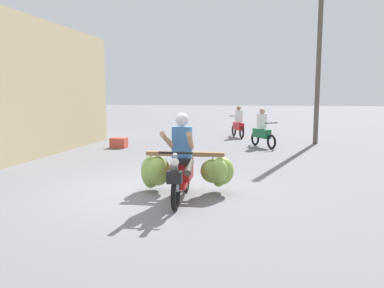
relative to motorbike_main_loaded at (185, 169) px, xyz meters
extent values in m
plane|color=slate|center=(-0.63, 0.05, -0.50)|extent=(120.00, 120.00, 0.00)
torus|color=black|center=(0.06, -1.02, -0.22)|extent=(0.11, 0.56, 0.56)
torus|color=black|center=(-0.01, 0.18, -0.22)|extent=(0.11, 0.56, 0.56)
cube|color=red|center=(0.03, -0.52, -0.18)|extent=(0.27, 0.57, 0.08)
cube|color=red|center=(0.01, -0.12, 0.00)|extent=(0.32, 0.66, 0.36)
cube|color=black|center=(0.01, -0.20, 0.22)|extent=(0.30, 0.61, 0.10)
cylinder|color=gray|center=(0.06, -0.96, 0.12)|extent=(0.09, 0.29, 0.69)
cylinder|color=black|center=(0.06, -1.00, 0.46)|extent=(0.56, 0.07, 0.04)
sphere|color=silver|center=(0.07, -1.07, 0.32)|extent=(0.14, 0.14, 0.14)
cube|color=black|center=(0.07, -1.11, 0.08)|extent=(0.25, 0.17, 0.20)
cube|color=red|center=(0.06, -1.02, 0.08)|extent=(0.12, 0.29, 0.04)
cube|color=olive|center=(0.00, 0.03, 0.28)|extent=(1.50, 0.19, 0.08)
cube|color=olive|center=(-0.01, 0.21, 0.25)|extent=(1.35, 0.16, 0.06)
ellipsoid|color=#84A747|center=(0.65, -0.01, -0.02)|extent=(0.36, 0.33, 0.45)
cylinder|color=#998459|center=(0.65, -0.01, 0.23)|extent=(0.02, 0.02, 0.11)
ellipsoid|color=#8CAF4E|center=(-0.65, 0.27, -0.09)|extent=(0.57, 0.54, 0.52)
cylinder|color=#998459|center=(-0.65, 0.27, 0.21)|extent=(0.02, 0.02, 0.15)
ellipsoid|color=#7FA241|center=(0.61, 0.35, -0.11)|extent=(0.39, 0.36, 0.59)
cylinder|color=#998459|center=(0.61, 0.35, 0.22)|extent=(0.02, 0.02, 0.14)
ellipsoid|color=#85A948|center=(-0.53, 0.02, -0.07)|extent=(0.51, 0.47, 0.57)
cylinder|color=#998459|center=(-0.53, 0.02, 0.24)|extent=(0.02, 0.02, 0.10)
ellipsoid|color=#7DA040|center=(0.52, 0.09, -0.04)|extent=(0.48, 0.43, 0.46)
cylinder|color=#998459|center=(0.52, 0.09, 0.22)|extent=(0.02, 0.02, 0.13)
ellipsoid|color=#7EA241|center=(0.69, 0.18, -0.05)|extent=(0.51, 0.47, 0.54)
cylinder|color=#998459|center=(0.69, 0.18, 0.24)|extent=(0.02, 0.02, 0.10)
ellipsoid|color=#88AC4B|center=(-0.71, 0.09, -0.11)|extent=(0.41, 0.38, 0.63)
cylinder|color=#998459|center=(-0.71, 0.09, 0.23)|extent=(0.02, 0.02, 0.12)
cube|color=#386699|center=(0.02, -0.32, 0.55)|extent=(0.35, 0.24, 0.56)
sphere|color=silver|center=(0.02, -0.34, 0.96)|extent=(0.24, 0.24, 0.24)
cylinder|color=tan|center=(0.23, -0.64, 0.61)|extent=(0.19, 0.72, 0.39)
cylinder|color=tan|center=(-0.16, -0.67, 0.61)|extent=(0.10, 0.72, 0.39)
cylinder|color=#4C4238|center=(0.17, -0.43, 0.12)|extent=(0.16, 0.45, 0.27)
cylinder|color=#4C4238|center=(-0.11, -0.44, 0.12)|extent=(0.16, 0.45, 0.27)
torus|color=black|center=(0.06, 10.57, -0.24)|extent=(0.27, 0.51, 0.52)
torus|color=black|center=(0.48, 9.55, -0.24)|extent=(0.27, 0.51, 0.52)
cube|color=red|center=(0.31, 9.97, 0.00)|extent=(0.57, 0.92, 0.32)
cylinder|color=black|center=(0.08, 10.52, 0.42)|extent=(0.48, 0.22, 0.04)
cube|color=silver|center=(0.32, 9.95, 0.45)|extent=(0.35, 0.30, 0.52)
sphere|color=#9E7051|center=(0.31, 9.97, 0.80)|extent=(0.20, 0.20, 0.20)
torus|color=black|center=(1.71, 6.43, -0.24)|extent=(0.35, 0.48, 0.52)
torus|color=black|center=(1.12, 7.36, -0.24)|extent=(0.35, 0.48, 0.52)
cube|color=#196638|center=(1.36, 6.98, 0.00)|extent=(0.69, 0.89, 0.32)
cylinder|color=black|center=(1.69, 6.48, 0.42)|extent=(0.44, 0.30, 0.04)
cube|color=silver|center=(1.35, 7.00, 0.45)|extent=(0.36, 0.33, 0.52)
sphere|color=tan|center=(1.36, 6.98, 0.80)|extent=(0.20, 0.20, 0.20)
cube|color=tan|center=(-7.30, 4.58, 1.58)|extent=(4.33, 6.98, 4.15)
cube|color=#CC4C38|center=(-3.67, 5.79, -0.32)|extent=(0.56, 0.40, 0.36)
cylinder|color=brown|center=(3.41, 8.31, 2.96)|extent=(0.18, 0.18, 6.93)
camera|label=1|loc=(1.48, -6.89, 1.40)|focal=35.26mm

